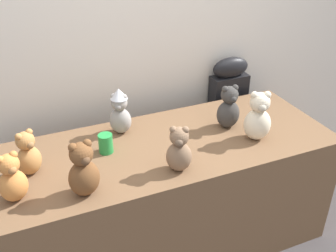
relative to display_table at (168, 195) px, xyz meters
name	(u,v)px	position (x,y,z in m)	size (l,w,h in m)	color
wall_back	(129,24)	(0.00, 0.63, 0.92)	(7.00, 0.08, 2.60)	silver
display_table	(168,195)	(0.00, 0.00, 0.00)	(1.96, 0.77, 0.77)	brown
instrument_case	(226,119)	(0.71, 0.51, 0.13)	(0.28, 0.12, 1.02)	black
teddy_bear_ash	(120,112)	(-0.21, 0.23, 0.52)	(0.17, 0.16, 0.29)	gray
teddy_bear_mocha	(179,150)	(-0.05, -0.25, 0.50)	(0.17, 0.16, 0.26)	#7F6047
teddy_bear_caramel	(28,154)	(-0.76, 0.02, 0.50)	(0.16, 0.15, 0.25)	#B27A42
teddy_bear_ginger	(12,179)	(-0.85, -0.16, 0.50)	(0.16, 0.15, 0.26)	#D17F3D
teddy_bear_charcoal	(229,108)	(0.42, 0.04, 0.51)	(0.15, 0.13, 0.28)	#383533
teddy_bear_chestnut	(83,170)	(-0.54, -0.25, 0.52)	(0.17, 0.15, 0.29)	brown
teddy_bear_cream	(258,118)	(0.50, -0.15, 0.53)	(0.19, 0.18, 0.31)	beige
party_cup_green	(106,143)	(-0.35, 0.06, 0.44)	(0.08, 0.08, 0.11)	#238C3D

